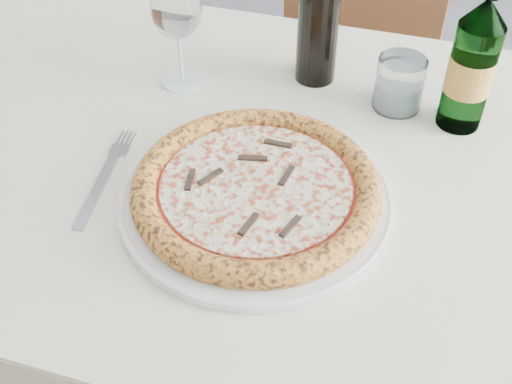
% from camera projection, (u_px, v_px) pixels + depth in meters
% --- Properties ---
extents(dining_table, '(1.44, 0.94, 0.76)m').
position_uv_depth(dining_table, '(269.00, 202.00, 0.99)').
color(dining_table, brown).
rests_on(dining_table, floor).
extents(chair_far, '(0.53, 0.53, 0.93)m').
position_uv_depth(chair_far, '(349.00, 29.00, 1.64)').
color(chair_far, brown).
rests_on(chair_far, floor).
extents(plate, '(0.36, 0.36, 0.02)m').
position_uv_depth(plate, '(256.00, 198.00, 0.85)').
color(plate, white).
rests_on(plate, dining_table).
extents(pizza, '(0.33, 0.33, 0.03)m').
position_uv_depth(pizza, '(256.00, 188.00, 0.84)').
color(pizza, tan).
rests_on(pizza, plate).
extents(fork, '(0.03, 0.22, 0.00)m').
position_uv_depth(fork, '(104.00, 177.00, 0.89)').
color(fork, '#A5A6AF').
rests_on(fork, dining_table).
extents(wine_glass, '(0.08, 0.08, 0.18)m').
position_uv_depth(wine_glass, '(176.00, 12.00, 0.98)').
color(wine_glass, white).
rests_on(wine_glass, dining_table).
extents(tumbler, '(0.07, 0.07, 0.08)m').
position_uv_depth(tumbler, '(399.00, 87.00, 0.99)').
color(tumbler, white).
rests_on(tumbler, dining_table).
extents(beer_bottle, '(0.07, 0.07, 0.26)m').
position_uv_depth(beer_bottle, '(472.00, 65.00, 0.91)').
color(beer_bottle, '#336937').
rests_on(beer_bottle, dining_table).
extents(wine_bottle, '(0.07, 0.07, 0.27)m').
position_uv_depth(wine_bottle, '(319.00, 14.00, 1.00)').
color(wine_bottle, black).
rests_on(wine_bottle, dining_table).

